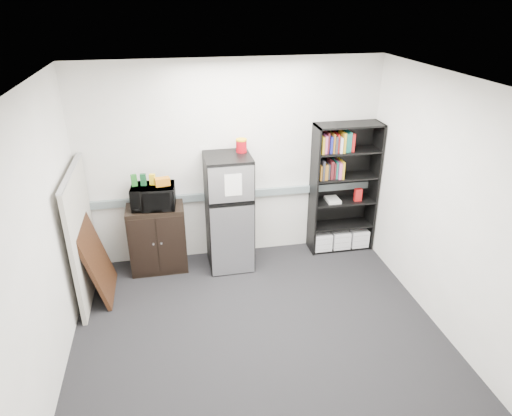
{
  "coord_description": "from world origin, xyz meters",
  "views": [
    {
      "loc": [
        -0.79,
        -3.94,
        3.4
      ],
      "look_at": [
        0.16,
        0.9,
        1.06
      ],
      "focal_mm": 32.0,
      "sensor_mm": 36.0,
      "label": 1
    }
  ],
  "objects_px": {
    "microwave": "(153,197)",
    "cabinet": "(158,238)",
    "refrigerator": "(229,212)",
    "cubicle_partition": "(82,235)",
    "bookshelf": "(343,190)"
  },
  "relations": [
    {
      "from": "microwave",
      "to": "refrigerator",
      "type": "xyz_separation_m",
      "value": [
        0.95,
        -0.06,
        -0.28
      ]
    },
    {
      "from": "bookshelf",
      "to": "cabinet",
      "type": "xyz_separation_m",
      "value": [
        -2.58,
        -0.06,
        -0.46
      ]
    },
    {
      "from": "cubicle_partition",
      "to": "cabinet",
      "type": "xyz_separation_m",
      "value": [
        0.85,
        0.42,
        -0.36
      ]
    },
    {
      "from": "cubicle_partition",
      "to": "microwave",
      "type": "height_order",
      "value": "cubicle_partition"
    },
    {
      "from": "microwave",
      "to": "cabinet",
      "type": "bearing_deg",
      "value": 94.12
    },
    {
      "from": "bookshelf",
      "to": "cabinet",
      "type": "bearing_deg",
      "value": -178.57
    },
    {
      "from": "cubicle_partition",
      "to": "cabinet",
      "type": "relative_size",
      "value": 1.77
    },
    {
      "from": "microwave",
      "to": "refrigerator",
      "type": "distance_m",
      "value": 1.0
    },
    {
      "from": "cubicle_partition",
      "to": "microwave",
      "type": "relative_size",
      "value": 3.01
    },
    {
      "from": "cabinet",
      "to": "microwave",
      "type": "height_order",
      "value": "microwave"
    },
    {
      "from": "bookshelf",
      "to": "cubicle_partition",
      "type": "distance_m",
      "value": 3.46
    },
    {
      "from": "cubicle_partition",
      "to": "microwave",
      "type": "bearing_deg",
      "value": 25.59
    },
    {
      "from": "bookshelf",
      "to": "cubicle_partition",
      "type": "height_order",
      "value": "bookshelf"
    },
    {
      "from": "cabinet",
      "to": "cubicle_partition",
      "type": "bearing_deg",
      "value": -153.54
    },
    {
      "from": "cabinet",
      "to": "refrigerator",
      "type": "height_order",
      "value": "refrigerator"
    }
  ]
}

